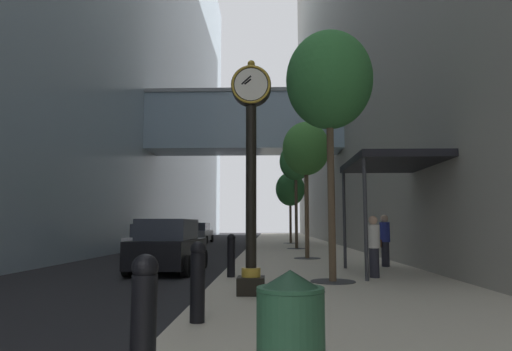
{
  "coord_description": "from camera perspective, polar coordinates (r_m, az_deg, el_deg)",
  "views": [
    {
      "loc": [
        1.42,
        -1.11,
        1.54
      ],
      "look_at": [
        0.92,
        14.17,
        3.24
      ],
      "focal_mm": 30.94,
      "sensor_mm": 36.0,
      "label": 1
    }
  ],
  "objects": [
    {
      "name": "trash_bin",
      "position": [
        3.56,
        4.52,
        -20.27
      ],
      "size": [
        0.53,
        0.53,
        1.05
      ],
      "color": "#234C33",
      "rests_on": "sidewalk_right"
    },
    {
      "name": "pedestrian_walking",
      "position": [
        15.57,
        16.3,
        -7.89
      ],
      "size": [
        0.49,
        0.4,
        1.73
      ],
      "color": "#23232D",
      "rests_on": "sidewalk_right"
    },
    {
      "name": "bollard_nearest",
      "position": [
        3.97,
        -14.33,
        -17.74
      ],
      "size": [
        0.23,
        0.23,
        1.15
      ],
      "color": "black",
      "rests_on": "sidewalk_right"
    },
    {
      "name": "street_tree_mid_far",
      "position": [
        26.38,
        5.16,
        1.66
      ],
      "size": [
        1.93,
        1.93,
        6.24
      ],
      "color": "#333335",
      "rests_on": "sidewalk_right"
    },
    {
      "name": "pedestrian_by_clock",
      "position": [
        12.3,
        14.98,
        -8.64
      ],
      "size": [
        0.41,
        0.41,
        1.63
      ],
      "color": "#23232D",
      "rests_on": "sidewalk_right"
    },
    {
      "name": "car_silver_near",
      "position": [
        21.36,
        -12.88,
        -8.28
      ],
      "size": [
        2.09,
        4.23,
        1.56
      ],
      "color": "#B7BABF",
      "rests_on": "ground"
    },
    {
      "name": "street_tree_far",
      "position": [
        33.73,
        4.45,
        -1.8
      ],
      "size": [
        2.22,
        2.22,
        5.37
      ],
      "color": "#333335",
      "rests_on": "sidewalk_right"
    },
    {
      "name": "car_grey_far",
      "position": [
        37.88,
        -7.43,
        -7.4
      ],
      "size": [
        2.15,
        4.13,
        1.69
      ],
      "color": "slate",
      "rests_on": "ground"
    },
    {
      "name": "street_tree_near",
      "position": [
        11.76,
        9.43,
        11.88
      ],
      "size": [
        2.22,
        2.22,
        6.38
      ],
      "color": "#333335",
      "rests_on": "sidewalk_right"
    },
    {
      "name": "car_black_mid",
      "position": [
        14.83,
        -11.2,
        -9.0
      ],
      "size": [
        2.07,
        4.16,
        1.71
      ],
      "color": "black",
      "rests_on": "ground"
    },
    {
      "name": "ground_plane",
      "position": [
        28.19,
        -1.04,
        -9.49
      ],
      "size": [
        110.0,
        110.0,
        0.0
      ],
      "primitive_type": "plane",
      "color": "black",
      "rests_on": "ground"
    },
    {
      "name": "street_tree_mid_near",
      "position": [
        18.91,
        6.48,
        3.34
      ],
      "size": [
        1.99,
        1.99,
        5.76
      ],
      "color": "#333335",
      "rests_on": "sidewalk_right"
    },
    {
      "name": "sidewalk_right",
      "position": [
        31.19,
        4.96,
        -9.04
      ],
      "size": [
        6.14,
        80.0,
        0.14
      ],
      "primitive_type": "cube",
      "color": "#BCB29E",
      "rests_on": "ground"
    },
    {
      "name": "bollard_second",
      "position": [
        6.61,
        -7.55,
        -13.22
      ],
      "size": [
        0.23,
        0.23,
        1.15
      ],
      "color": "black",
      "rests_on": "sidewalk_right"
    },
    {
      "name": "bollard_fourth",
      "position": [
        12.04,
        -3.23,
        -10.14
      ],
      "size": [
        0.23,
        0.23,
        1.15
      ],
      "color": "black",
      "rests_on": "sidewalk_right"
    },
    {
      "name": "storefront_awning",
      "position": [
        13.45,
        16.87,
        1.37
      ],
      "size": [
        2.4,
        3.6,
        3.3
      ],
      "color": "black",
      "rests_on": "sidewalk_right"
    },
    {
      "name": "street_clock",
      "position": [
        9.13,
        -0.64,
        1.73
      ],
      "size": [
        0.84,
        0.55,
        4.87
      ],
      "color": "black",
      "rests_on": "sidewalk_right"
    },
    {
      "name": "building_block_left",
      "position": [
        37.51,
        -19.28,
        20.54
      ],
      "size": [
        22.21,
        80.0,
        36.7
      ],
      "color": "#93A8B7",
      "rests_on": "ground"
    }
  ]
}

